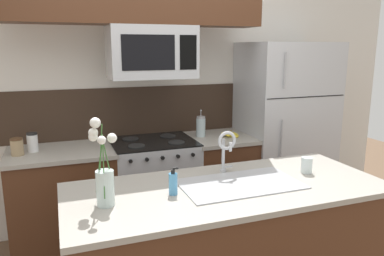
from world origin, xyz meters
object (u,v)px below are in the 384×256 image
object	(u,v)px
sink_faucet	(226,146)
flower_vase	(104,178)
microwave	(152,52)
banana_bunch	(231,135)
storage_jar_tall	(17,147)
drinking_glass	(307,165)
stove_range	(154,188)
storage_jar_medium	(33,142)
french_press	(201,126)
refrigerator	(283,130)
dish_soap_bottle	(173,183)

from	to	relation	value
sink_faucet	flower_vase	distance (m)	0.89
microwave	banana_bunch	size ratio (longest dim) A/B	3.91
storage_jar_tall	drinking_glass	size ratio (longest dim) A/B	1.27
sink_faucet	drinking_glass	bearing A→B (deg)	-17.87
stove_range	banana_bunch	bearing A→B (deg)	-4.47
stove_range	storage_jar_medium	size ratio (longest dim) A/B	5.75
microwave	storage_jar_tall	world-z (taller)	microwave
sink_faucet	storage_jar_medium	bearing A→B (deg)	140.01
banana_bunch	sink_faucet	bearing A→B (deg)	-117.89
microwave	flower_vase	xyz separation A→B (m)	(-0.60, -1.25, -0.65)
french_press	sink_faucet	bearing A→B (deg)	-102.68
banana_bunch	flower_vase	bearing A→B (deg)	-138.36
storage_jar_medium	drinking_glass	distance (m)	2.20
microwave	refrigerator	distance (m)	1.63
storage_jar_tall	dish_soap_bottle	xyz separation A→B (m)	(0.94, -1.22, -0.00)
flower_vase	french_press	bearing A→B (deg)	50.58
refrigerator	sink_faucet	bearing A→B (deg)	-137.88
french_press	sink_faucet	size ratio (longest dim) A/B	0.87
storage_jar_medium	french_press	xyz separation A→B (m)	(1.52, 0.02, 0.02)
storage_jar_tall	dish_soap_bottle	distance (m)	1.54
banana_bunch	sink_faucet	world-z (taller)	sink_faucet
french_press	microwave	bearing A→B (deg)	-170.75
banana_bunch	microwave	bearing A→B (deg)	177.09
storage_jar_medium	banana_bunch	world-z (taller)	storage_jar_medium
dish_soap_bottle	flower_vase	xyz separation A→B (m)	(-0.40, -0.01, 0.09)
microwave	stove_range	bearing A→B (deg)	90.16
microwave	french_press	distance (m)	0.87
stove_range	refrigerator	xyz separation A→B (m)	(1.41, 0.02, 0.45)
storage_jar_tall	banana_bunch	size ratio (longest dim) A/B	0.74
storage_jar_medium	french_press	bearing A→B (deg)	0.86
banana_bunch	storage_jar_medium	bearing A→B (deg)	176.89
sink_faucet	flower_vase	world-z (taller)	flower_vase
microwave	sink_faucet	size ratio (longest dim) A/B	2.43
stove_range	flower_vase	world-z (taller)	flower_vase
storage_jar_tall	drinking_glass	xyz separation A→B (m)	(1.93, -1.17, -0.01)
refrigerator	drinking_glass	size ratio (longest dim) A/B	16.39
refrigerator	sink_faucet	world-z (taller)	refrigerator
drinking_glass	sink_faucet	bearing A→B (deg)	162.13
stove_range	french_press	size ratio (longest dim) A/B	3.48
dish_soap_bottle	sink_faucet	bearing A→B (deg)	26.82
refrigerator	storage_jar_tall	xyz separation A→B (m)	(-2.55, -0.06, 0.07)
dish_soap_bottle	storage_jar_medium	bearing A→B (deg)	122.41
sink_faucet	dish_soap_bottle	size ratio (longest dim) A/B	1.85
microwave	banana_bunch	bearing A→B (deg)	-2.91
storage_jar_tall	sink_faucet	xyz separation A→B (m)	(1.39, -1.00, 0.13)
stove_range	storage_jar_tall	size ratio (longest dim) A/B	6.59
refrigerator	sink_faucet	distance (m)	1.58
sink_faucet	dish_soap_bottle	distance (m)	0.52
banana_bunch	drinking_glass	size ratio (longest dim) A/B	1.72
storage_jar_medium	sink_faucet	world-z (taller)	sink_faucet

